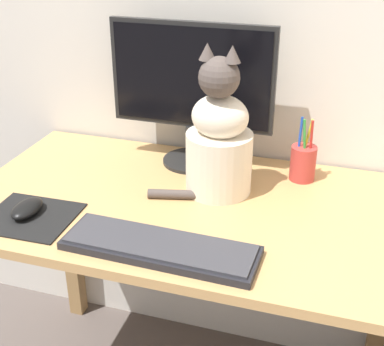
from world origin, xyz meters
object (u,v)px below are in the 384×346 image
(monitor, at_px, (192,87))
(pen_cup, at_px, (303,162))
(computer_mouse_left, at_px, (27,208))
(keyboard, at_px, (160,247))
(cat, at_px, (219,140))

(monitor, relative_size, pen_cup, 2.60)
(pen_cup, bearing_deg, monitor, 177.96)
(monitor, bearing_deg, computer_mouse_left, -125.84)
(keyboard, height_order, computer_mouse_left, computer_mouse_left)
(keyboard, bearing_deg, cat, 82.62)
(keyboard, relative_size, cat, 1.12)
(computer_mouse_left, height_order, pen_cup, pen_cup)
(pen_cup, bearing_deg, keyboard, -119.90)
(cat, height_order, pen_cup, cat)
(keyboard, bearing_deg, monitor, 100.24)
(cat, xyz_separation_m, pen_cup, (0.21, 0.13, -0.09))
(keyboard, xyz_separation_m, computer_mouse_left, (-0.36, 0.05, 0.01))
(monitor, distance_m, keyboard, 0.51)
(monitor, xyz_separation_m, computer_mouse_left, (-0.29, -0.41, -0.21))
(pen_cup, bearing_deg, computer_mouse_left, -147.36)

